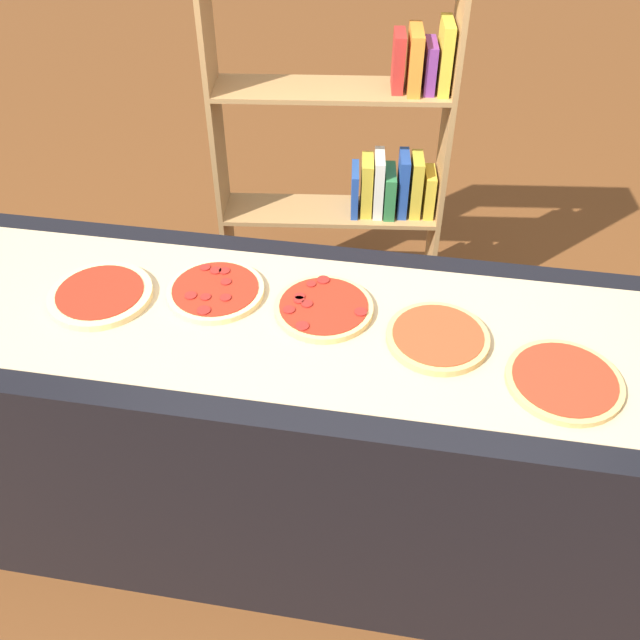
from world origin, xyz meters
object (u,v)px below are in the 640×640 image
(pizza_plain_4, at_px, (564,381))
(bookshelf, at_px, (360,167))
(pizza_pepperoni_1, at_px, (215,291))
(pizza_plain_3, at_px, (438,337))
(pizza_pepperoni_2, at_px, (323,308))
(pizza_plain_0, at_px, (100,295))

(pizza_plain_4, height_order, bookshelf, bookshelf)
(pizza_pepperoni_1, height_order, bookshelf, bookshelf)
(pizza_pepperoni_1, distance_m, bookshelf, 1.10)
(pizza_pepperoni_1, height_order, pizza_plain_3, pizza_pepperoni_1)
(pizza_pepperoni_2, bearing_deg, pizza_pepperoni_1, 175.77)
(pizza_plain_0, height_order, pizza_plain_4, pizza_plain_0)
(pizza_plain_0, xyz_separation_m, bookshelf, (0.58, 1.12, -0.17))
(pizza_plain_0, distance_m, pizza_plain_3, 0.91)
(pizza_pepperoni_1, xyz_separation_m, pizza_plain_4, (0.91, -0.19, -0.00))
(pizza_pepperoni_2, relative_size, bookshelf, 0.17)
(bookshelf, bearing_deg, pizza_plain_0, -117.42)
(pizza_plain_3, bearing_deg, pizza_plain_0, 178.75)
(pizza_plain_0, xyz_separation_m, pizza_plain_4, (1.22, -0.12, -0.00))
(bookshelf, bearing_deg, pizza_plain_4, -62.67)
(pizza_plain_3, relative_size, bookshelf, 0.17)
(pizza_pepperoni_1, bearing_deg, pizza_pepperoni_2, -4.23)
(pizza_pepperoni_1, distance_m, pizza_pepperoni_2, 0.31)
(pizza_plain_0, distance_m, bookshelf, 1.27)
(pizza_plain_0, relative_size, pizza_plain_4, 1.01)
(pizza_plain_0, height_order, pizza_pepperoni_2, pizza_pepperoni_2)
(bookshelf, bearing_deg, pizza_pepperoni_1, -104.69)
(pizza_plain_0, bearing_deg, pizza_pepperoni_1, 12.73)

